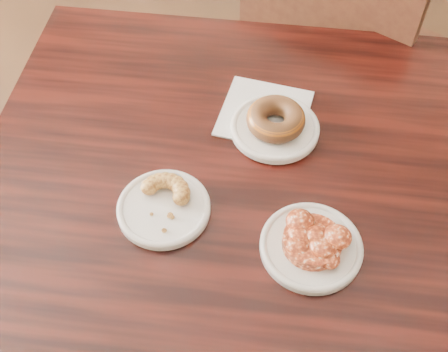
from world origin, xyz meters
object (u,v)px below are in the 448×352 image
at_px(chair_far, 345,55).
at_px(glazed_donut, 276,119).
at_px(cruller_fragment, 163,202).
at_px(cafe_table, 235,289).
at_px(apple_fritter, 313,240).

bearing_deg(chair_far, glazed_donut, 101.13).
xyz_separation_m(chair_far, cruller_fragment, (-0.16, -0.88, 0.33)).
distance_m(chair_far, cruller_fragment, 0.95).
height_order(cafe_table, glazed_donut, glazed_donut).
height_order(glazed_donut, cruller_fragment, glazed_donut).
relative_size(chair_far, cruller_fragment, 8.67).
xyz_separation_m(glazed_donut, cruller_fragment, (-0.12, -0.25, -0.01)).
height_order(chair_far, glazed_donut, chair_far).
bearing_deg(glazed_donut, cafe_table, -93.67).
bearing_deg(cruller_fragment, cafe_table, 33.91).
height_order(cafe_table, chair_far, chair_far).
bearing_deg(cafe_table, glazed_donut, 72.45).
bearing_deg(cruller_fragment, chair_far, 79.48).
distance_m(glazed_donut, cruller_fragment, 0.28).
xyz_separation_m(chair_far, apple_fritter, (0.10, -0.86, 0.33)).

